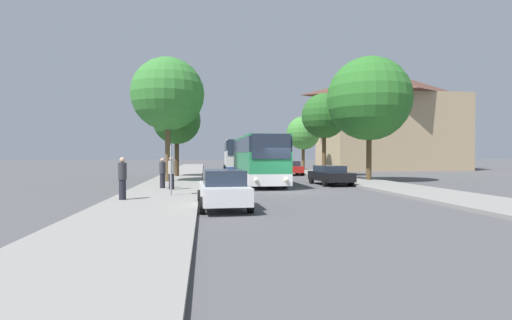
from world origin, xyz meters
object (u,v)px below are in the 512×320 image
at_px(bus_stop_sign, 171,164).
at_px(tree_right_mid, 324,116).
at_px(tree_left_far, 168,94).
at_px(pedestrian_waiting_near, 171,173).
at_px(tree_left_near, 177,121).
at_px(pedestrian_walking_back, 122,178).
at_px(parked_car_right_near, 330,175).
at_px(tree_right_far, 369,99).
at_px(parked_car_right_far, 291,168).
at_px(pedestrian_waiting_far, 162,173).
at_px(tree_right_near, 303,133).
at_px(parked_car_left_curb, 223,189).
at_px(bus_front, 258,159).
at_px(bus_middle, 237,157).

xyz_separation_m(bus_stop_sign, tree_right_mid, (13.33, 18.66, 4.25)).
xyz_separation_m(bus_stop_sign, tree_left_far, (-1.07, 10.35, 4.90)).
height_order(pedestrian_waiting_near, tree_left_near, tree_left_near).
bearing_deg(bus_stop_sign, pedestrian_walking_back, -139.87).
relative_size(parked_car_right_near, tree_left_near, 0.62).
distance_m(tree_left_near, tree_right_far, 17.10).
bearing_deg(tree_left_far, bus_stop_sign, -84.08).
xyz_separation_m(parked_car_right_far, pedestrian_waiting_far, (-11.26, -16.26, 0.29)).
relative_size(pedestrian_waiting_near, pedestrian_walking_back, 1.00).
distance_m(parked_car_right_far, tree_left_near, 12.52).
distance_m(tree_right_near, tree_right_mid, 12.01).
bearing_deg(tree_right_mid, parked_car_right_far, 147.59).
distance_m(parked_car_left_curb, bus_stop_sign, 4.67).
bearing_deg(parked_car_right_near, parked_car_left_curb, 51.35).
bearing_deg(tree_left_far, bus_front, -15.07).
relative_size(bus_front, pedestrian_waiting_far, 6.36).
xyz_separation_m(pedestrian_walking_back, tree_right_mid, (15.27, 20.29, 4.82)).
height_order(parked_car_right_far, pedestrian_waiting_near, pedestrian_waiting_near).
relative_size(bus_front, tree_right_far, 1.17).
distance_m(bus_front, tree_right_far, 10.19).
distance_m(bus_middle, tree_right_near, 12.85).
bearing_deg(parked_car_right_far, tree_right_mid, 148.09).
distance_m(parked_car_left_curb, tree_right_far, 19.31).
bearing_deg(pedestrian_waiting_far, tree_left_near, -146.86).
xyz_separation_m(parked_car_right_far, tree_left_near, (-11.35, -2.76, 4.48)).
relative_size(parked_car_left_curb, pedestrian_walking_back, 2.48).
xyz_separation_m(parked_car_right_near, pedestrian_walking_back, (-12.23, -8.92, 0.37)).
height_order(pedestrian_walking_back, tree_left_near, tree_left_near).
distance_m(parked_car_left_curb, pedestrian_walking_back, 4.87).
bearing_deg(tree_right_far, bus_stop_sign, -144.80).
distance_m(bus_stop_sign, tree_right_near, 33.89).
bearing_deg(tree_right_mid, parked_car_left_curb, -115.94).
bearing_deg(bus_stop_sign, tree_right_near, 65.07).
xyz_separation_m(parked_car_right_far, tree_right_near, (3.80, 10.09, 4.11)).
distance_m(bus_middle, pedestrian_waiting_near, 19.65).
relative_size(bus_front, bus_stop_sign, 4.63).
bearing_deg(pedestrian_waiting_far, tree_left_far, -145.06).
bearing_deg(pedestrian_waiting_near, bus_stop_sign, -166.82).
bearing_deg(tree_left_far, tree_right_far, -0.98).
bearing_deg(bus_front, pedestrian_waiting_far, -145.33).
bearing_deg(bus_middle, tree_left_near, -140.94).
relative_size(tree_left_near, tree_right_mid, 0.91).
bearing_deg(tree_right_near, bus_middle, -137.82).
bearing_deg(pedestrian_walking_back, parked_car_right_far, -161.62).
distance_m(bus_middle, tree_right_mid, 9.95).
bearing_deg(tree_right_mid, bus_middle, 157.07).
height_order(bus_middle, tree_right_mid, tree_right_mid).
height_order(parked_car_right_far, tree_right_far, tree_right_far).
height_order(parked_car_left_curb, pedestrian_walking_back, pedestrian_walking_back).
height_order(bus_stop_sign, pedestrian_waiting_far, bus_stop_sign).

